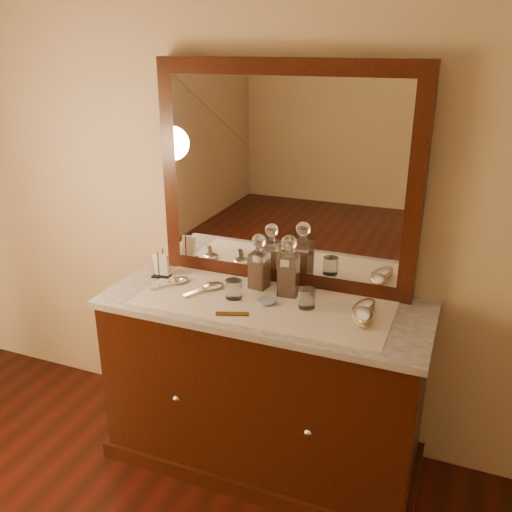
# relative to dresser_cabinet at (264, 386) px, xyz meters

# --- Properties ---
(dresser_cabinet) EXTENTS (1.40, 0.55, 0.82)m
(dresser_cabinet) POSITION_rel_dresser_cabinet_xyz_m (0.00, 0.00, 0.00)
(dresser_cabinet) COLOR black
(dresser_cabinet) RESTS_ON floor
(dresser_plinth) EXTENTS (1.46, 0.59, 0.08)m
(dresser_plinth) POSITION_rel_dresser_cabinet_xyz_m (0.00, 0.00, -0.37)
(dresser_plinth) COLOR black
(dresser_plinth) RESTS_ON floor
(knob_left) EXTENTS (0.04, 0.04, 0.04)m
(knob_left) POSITION_rel_dresser_cabinet_xyz_m (-0.30, -0.28, 0.04)
(knob_left) COLOR silver
(knob_left) RESTS_ON dresser_cabinet
(knob_right) EXTENTS (0.04, 0.04, 0.04)m
(knob_right) POSITION_rel_dresser_cabinet_xyz_m (0.30, -0.28, 0.04)
(knob_right) COLOR silver
(knob_right) RESTS_ON dresser_cabinet
(marble_top) EXTENTS (1.44, 0.59, 0.03)m
(marble_top) POSITION_rel_dresser_cabinet_xyz_m (0.00, 0.00, 0.42)
(marble_top) COLOR silver
(marble_top) RESTS_ON dresser_cabinet
(mirror_frame) EXTENTS (1.20, 0.08, 1.00)m
(mirror_frame) POSITION_rel_dresser_cabinet_xyz_m (0.00, 0.25, 0.94)
(mirror_frame) COLOR black
(mirror_frame) RESTS_ON marble_top
(mirror_glass) EXTENTS (1.06, 0.01, 0.86)m
(mirror_glass) POSITION_rel_dresser_cabinet_xyz_m (0.00, 0.21, 0.94)
(mirror_glass) COLOR white
(mirror_glass) RESTS_ON marble_top
(lace_runner) EXTENTS (1.10, 0.45, 0.00)m
(lace_runner) POSITION_rel_dresser_cabinet_xyz_m (0.00, -0.02, 0.44)
(lace_runner) COLOR silver
(lace_runner) RESTS_ON marble_top
(pin_dish) EXTENTS (0.11, 0.11, 0.01)m
(pin_dish) POSITION_rel_dresser_cabinet_xyz_m (0.02, -0.02, 0.45)
(pin_dish) COLOR silver
(pin_dish) RESTS_ON lace_runner
(comb) EXTENTS (0.14, 0.07, 0.01)m
(comb) POSITION_rel_dresser_cabinet_xyz_m (-0.08, -0.17, 0.45)
(comb) COLOR brown
(comb) RESTS_ON lace_runner
(napkin_rack) EXTENTS (0.09, 0.06, 0.13)m
(napkin_rack) POSITION_rel_dresser_cabinet_xyz_m (-0.56, 0.07, 0.49)
(napkin_rack) COLOR black
(napkin_rack) RESTS_ON marble_top
(decanter_left) EXTENTS (0.09, 0.09, 0.26)m
(decanter_left) POSITION_rel_dresser_cabinet_xyz_m (-0.08, 0.12, 0.54)
(decanter_left) COLOR #914815
(decanter_left) RESTS_ON lace_runner
(decanter_right) EXTENTS (0.09, 0.09, 0.28)m
(decanter_right) POSITION_rel_dresser_cabinet_xyz_m (0.07, 0.10, 0.55)
(decanter_right) COLOR #914815
(decanter_right) RESTS_ON lace_runner
(brush_near) EXTENTS (0.12, 0.19, 0.05)m
(brush_near) POSITION_rel_dresser_cabinet_xyz_m (0.43, -0.02, 0.47)
(brush_near) COLOR #93845A
(brush_near) RESTS_ON lace_runner
(brush_far) EXTENTS (0.11, 0.18, 0.05)m
(brush_far) POSITION_rel_dresser_cabinet_xyz_m (0.42, 0.04, 0.47)
(brush_far) COLOR #93845A
(brush_far) RESTS_ON lace_runner
(hand_mirror_outer) EXTENTS (0.14, 0.20, 0.02)m
(hand_mirror_outer) POSITION_rel_dresser_cabinet_xyz_m (-0.46, 0.02, 0.45)
(hand_mirror_outer) COLOR silver
(hand_mirror_outer) RESTS_ON lace_runner
(hand_mirror_inner) EXTENTS (0.14, 0.22, 0.02)m
(hand_mirror_inner) POSITION_rel_dresser_cabinet_xyz_m (-0.28, 0.02, 0.45)
(hand_mirror_inner) COLOR silver
(hand_mirror_inner) RESTS_ON lace_runner
(tumblers) EXTENTS (0.40, 0.11, 0.08)m
(tumblers) POSITION_rel_dresser_cabinet_xyz_m (0.03, -0.01, 0.49)
(tumblers) COLOR white
(tumblers) RESTS_ON lace_runner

